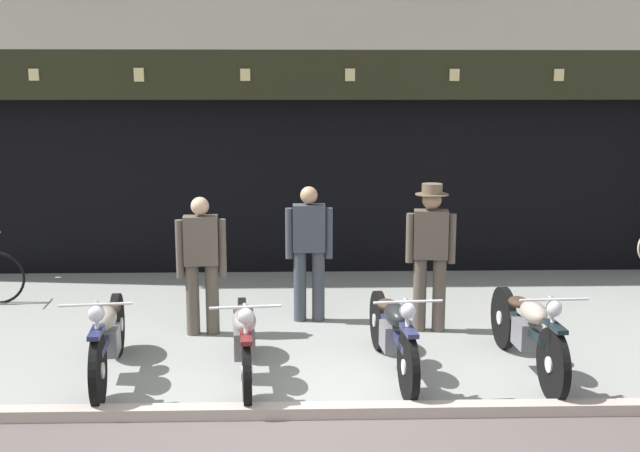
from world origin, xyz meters
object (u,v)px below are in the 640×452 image
salesman_left (202,260)px  shopkeeper_center (309,247)px  motorcycle_center_right (527,330)px  salesman_right (431,249)px  advert_board_near (128,162)px  motorcycle_center_left (244,338)px  motorcycle_center (393,332)px  motorcycle_left (108,336)px

salesman_left → shopkeeper_center: bearing=-163.6°
motorcycle_center_right → salesman_right: (-0.73, 1.32, 0.53)m
salesman_left → advert_board_near: size_ratio=1.70×
motorcycle_center_left → salesman_left: 1.58m
motorcycle_center → advert_board_near: (-3.46, 4.34, 1.26)m
motorcycle_center_left → motorcycle_center: 1.44m
salesman_left → salesman_right: salesman_right is taller
motorcycle_center → salesman_left: bearing=-37.4°
motorcycle_left → salesman_right: 3.64m
motorcycle_center_right → advert_board_near: bearing=-44.8°
shopkeeper_center → motorcycle_left: bearing=43.5°
motorcycle_left → advert_board_near: advert_board_near is taller
motorcycle_center_left → shopkeeper_center: (0.64, 1.88, 0.49)m
motorcycle_center → advert_board_near: advert_board_near is taller
motorcycle_center_right → shopkeeper_center: 2.78m
motorcycle_center_left → salesman_right: (2.01, 1.45, 0.55)m
motorcycle_center_left → advert_board_near: size_ratio=2.09×
salesman_left → salesman_right: (2.58, 0.05, 0.10)m
motorcycle_center → shopkeeper_center: (-0.79, 1.75, 0.48)m
motorcycle_left → advert_board_near: size_ratio=2.15×
salesman_right → motorcycle_left: bearing=30.0°
motorcycle_center → advert_board_near: 5.69m
motorcycle_center → salesman_left: salesman_left is taller
motorcycle_center_left → salesman_left: size_ratio=1.23×
motorcycle_center → salesman_left: (-2.00, 1.27, 0.45)m
motorcycle_center_right → salesman_left: 3.58m
motorcycle_center → shopkeeper_center: shopkeeper_center is taller
advert_board_near → motorcycle_center_right: bearing=-42.2°
salesman_left → advert_board_near: bearing=-69.6°
salesman_left → shopkeeper_center: size_ratio=0.97×
motorcycle_center_left → motorcycle_center: bearing=179.5°
motorcycle_left → shopkeeper_center: bearing=-143.1°
motorcycle_center_left → motorcycle_center: motorcycle_center is taller
salesman_left → motorcycle_center_left: bearing=107.0°
motorcycle_center_left → shopkeeper_center: size_ratio=1.19×
advert_board_near → salesman_right: bearing=-36.7°
motorcycle_center_right → advert_board_near: advert_board_near is taller
motorcycle_left → advert_board_near: (-0.73, 4.42, 1.25)m
motorcycle_center_left → salesman_left: salesman_left is taller
motorcycle_center → salesman_right: (0.58, 1.32, 0.54)m
shopkeeper_center → salesman_right: size_ratio=0.95×
salesman_right → advert_board_near: bearing=-29.6°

